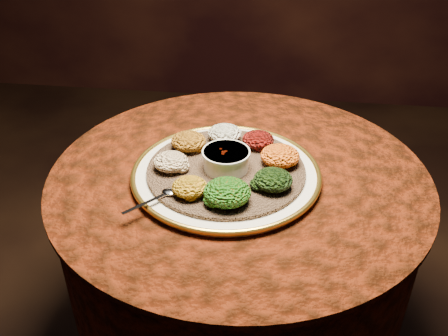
# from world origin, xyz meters

# --- Properties ---
(table) EXTENTS (0.96, 0.96, 0.73)m
(table) POSITION_xyz_m (0.00, 0.00, 0.55)
(table) COLOR black
(table) RESTS_ON ground
(platter) EXTENTS (0.54, 0.54, 0.02)m
(platter) POSITION_xyz_m (-0.03, -0.03, 0.75)
(platter) COLOR silver
(platter) RESTS_ON table
(injera) EXTENTS (0.40, 0.40, 0.01)m
(injera) POSITION_xyz_m (-0.03, -0.03, 0.76)
(injera) COLOR brown
(injera) RESTS_ON platter
(stew_bowl) EXTENTS (0.12, 0.12, 0.05)m
(stew_bowl) POSITION_xyz_m (-0.03, -0.03, 0.79)
(stew_bowl) COLOR silver
(stew_bowl) RESTS_ON injera
(spoon) EXTENTS (0.11, 0.11, 0.01)m
(spoon) POSITION_xyz_m (-0.15, -0.16, 0.77)
(spoon) COLOR silver
(spoon) RESTS_ON injera
(portion_ayib) EXTENTS (0.09, 0.09, 0.04)m
(portion_ayib) POSITION_xyz_m (-0.05, 0.10, 0.78)
(portion_ayib) COLOR white
(portion_ayib) RESTS_ON injera
(portion_kitfo) EXTENTS (0.08, 0.08, 0.04)m
(portion_kitfo) POSITION_xyz_m (0.04, 0.09, 0.78)
(portion_kitfo) COLOR black
(portion_kitfo) RESTS_ON injera
(portion_tikil) EXTENTS (0.10, 0.09, 0.05)m
(portion_tikil) POSITION_xyz_m (0.10, 0.01, 0.79)
(portion_tikil) COLOR #BF840F
(portion_tikil) RESTS_ON injera
(portion_gomen) EXTENTS (0.09, 0.09, 0.04)m
(portion_gomen) POSITION_xyz_m (0.09, -0.10, 0.78)
(portion_gomen) COLOR black
(portion_gomen) RESTS_ON injera
(portion_mixveg) EXTENTS (0.11, 0.10, 0.05)m
(portion_mixveg) POSITION_xyz_m (-0.01, -0.16, 0.79)
(portion_mixveg) COLOR #984009
(portion_mixveg) RESTS_ON injera
(portion_kik) EXTENTS (0.08, 0.08, 0.04)m
(portion_kik) POSITION_xyz_m (-0.10, -0.15, 0.78)
(portion_kik) COLOR #BB7510
(portion_kik) RESTS_ON injera
(portion_timatim) EXTENTS (0.09, 0.08, 0.04)m
(portion_timatim) POSITION_xyz_m (-0.16, -0.05, 0.78)
(portion_timatim) COLOR maroon
(portion_timatim) RESTS_ON injera
(portion_shiro) EXTENTS (0.09, 0.09, 0.04)m
(portion_shiro) POSITION_xyz_m (-0.14, 0.05, 0.78)
(portion_shiro) COLOR #A15E13
(portion_shiro) RESTS_ON injera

